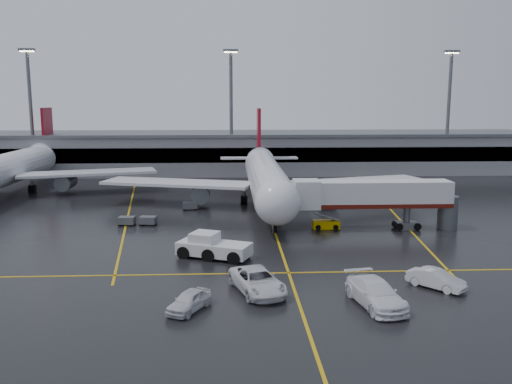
{
  "coord_description": "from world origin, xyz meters",
  "views": [
    {
      "loc": [
        -5.1,
        -68.05,
        15.29
      ],
      "look_at": [
        -2.0,
        -2.0,
        4.0
      ],
      "focal_mm": 37.57,
      "sensor_mm": 36.0,
      "label": 1
    }
  ],
  "objects": [
    {
      "name": "light_mast_mid",
      "position": [
        -5.0,
        42.0,
        14.47
      ],
      "size": [
        3.0,
        1.2,
        25.45
      ],
      "color": "#595B60",
      "rests_on": "ground"
    },
    {
      "name": "apron_line_right",
      "position": [
        18.0,
        10.0,
        0.01
      ],
      "size": [
        7.57,
        69.64,
        0.02
      ],
      "primitive_type": "cube",
      "rotation": [
        0.0,
        0.0,
        -0.1
      ],
      "color": "gold",
      "rests_on": "ground"
    },
    {
      "name": "ground",
      "position": [
        0.0,
        0.0,
        0.0
      ],
      "size": [
        220.0,
        220.0,
        0.0
      ],
      "primitive_type": "plane",
      "color": "black",
      "rests_on": "ground"
    },
    {
      "name": "light_mast_left",
      "position": [
        -45.0,
        42.0,
        14.47
      ],
      "size": [
        3.0,
        1.2,
        25.45
      ],
      "color": "#595B60",
      "rests_on": "ground"
    },
    {
      "name": "apron_line_stop",
      "position": [
        0.0,
        -22.0,
        0.01
      ],
      "size": [
        60.0,
        0.25,
        0.02
      ],
      "primitive_type": "cube",
      "color": "gold",
      "rests_on": "ground"
    },
    {
      "name": "apron_line_left",
      "position": [
        -20.0,
        10.0,
        0.01
      ],
      "size": [
        9.99,
        69.35,
        0.02
      ],
      "primitive_type": "cube",
      "rotation": [
        0.0,
        0.0,
        0.14
      ],
      "color": "gold",
      "rests_on": "ground"
    },
    {
      "name": "service_van_c",
      "position": [
        11.72,
        -26.52,
        0.79
      ],
      "size": [
        4.44,
        4.65,
        1.57
      ],
      "primitive_type": "imported",
      "rotation": [
        0.0,
        0.0,
        0.74
      ],
      "color": "silver",
      "rests_on": "ground"
    },
    {
      "name": "service_van_d",
      "position": [
        -8.27,
        -30.35,
        0.75
      ],
      "size": [
        3.63,
        4.69,
        1.49
      ],
      "primitive_type": "imported",
      "rotation": [
        0.0,
        0.0,
        -0.49
      ],
      "color": "silver",
      "rests_on": "ground"
    },
    {
      "name": "belt_loader",
      "position": [
        6.36,
        -5.18,
        0.5
      ],
      "size": [
        3.25,
        1.58,
        2.04
      ],
      "color": "#E3B000",
      "rests_on": "ground"
    },
    {
      "name": "second_airliner",
      "position": [
        -42.0,
        21.7,
        4.21
      ],
      "size": [
        48.8,
        45.6,
        14.1
      ],
      "color": "silver",
      "rests_on": "ground"
    },
    {
      "name": "pushback_tractor",
      "position": [
        -7.02,
        -16.83,
        1.02
      ],
      "size": [
        7.72,
        5.44,
        2.56
      ],
      "color": "silver",
      "rests_on": "ground"
    },
    {
      "name": "terminal",
      "position": [
        0.0,
        47.93,
        4.32
      ],
      "size": [
        122.0,
        19.0,
        8.6
      ],
      "color": "gray",
      "rests_on": "ground"
    },
    {
      "name": "baggage_cart_a",
      "position": [
        -15.47,
        -2.5,
        0.63
      ],
      "size": [
        2.19,
        1.62,
        1.12
      ],
      "color": "#595B60",
      "rests_on": "ground"
    },
    {
      "name": "apron_line_centre",
      "position": [
        0.0,
        0.0,
        0.01
      ],
      "size": [
        0.25,
        90.0,
        0.02
      ],
      "primitive_type": "cube",
      "color": "gold",
      "rests_on": "ground"
    },
    {
      "name": "baggage_cart_b",
      "position": [
        -18.11,
        -2.47,
        0.63
      ],
      "size": [
        2.1,
        1.45,
        1.12
      ],
      "color": "#595B60",
      "rests_on": "ground"
    },
    {
      "name": "service_van_a",
      "position": [
        -3.04,
        -26.8,
        0.94
      ],
      "size": [
        5.05,
        7.41,
        1.88
      ],
      "primitive_type": "imported",
      "rotation": [
        0.0,
        0.0,
        0.31
      ],
      "color": "silver",
      "rests_on": "ground"
    },
    {
      "name": "light_mast_right",
      "position": [
        40.0,
        42.0,
        14.47
      ],
      "size": [
        3.0,
        1.2,
        25.45
      ],
      "color": "#595B60",
      "rests_on": "ground"
    },
    {
      "name": "main_airliner",
      "position": [
        0.0,
        9.7,
        4.21
      ],
      "size": [
        48.8,
        45.6,
        14.1
      ],
      "color": "silver",
      "rests_on": "ground"
    },
    {
      "name": "baggage_cart_c",
      "position": [
        -10.99,
        6.89,
        0.63
      ],
      "size": [
        2.17,
        1.58,
        1.12
      ],
      "color": "#595B60",
      "rests_on": "ground"
    },
    {
      "name": "service_van_b",
      "position": [
        5.72,
        -30.05,
        0.98
      ],
      "size": [
        4.01,
        7.18,
        1.97
      ],
      "primitive_type": "imported",
      "rotation": [
        0.0,
        0.0,
        0.19
      ],
      "color": "white",
      "rests_on": "ground"
    },
    {
      "name": "jet_bridge",
      "position": [
        11.87,
        -6.0,
        3.93
      ],
      "size": [
        19.9,
        3.4,
        6.05
      ],
      "color": "silver",
      "rests_on": "ground"
    }
  ]
}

